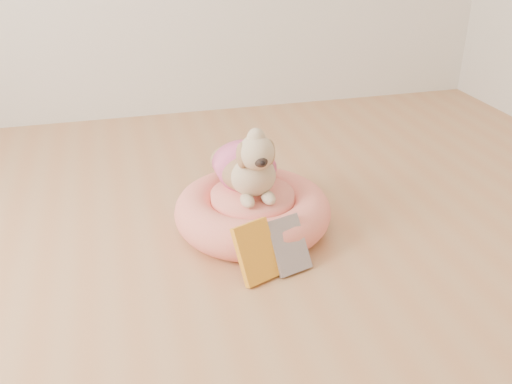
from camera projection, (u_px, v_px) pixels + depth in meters
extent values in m
cylinder|color=#F76260|center=(253.00, 218.00, 2.18)|extent=(0.43, 0.43, 0.09)
torus|color=#F76260|center=(253.00, 210.00, 2.17)|extent=(0.59, 0.59, 0.15)
cylinder|color=#F76260|center=(253.00, 202.00, 2.15)|extent=(0.32, 0.32, 0.08)
cube|color=yellow|center=(256.00, 252.00, 1.88)|extent=(0.16, 0.15, 0.19)
cube|color=white|center=(289.00, 245.00, 1.93)|extent=(0.15, 0.15, 0.17)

